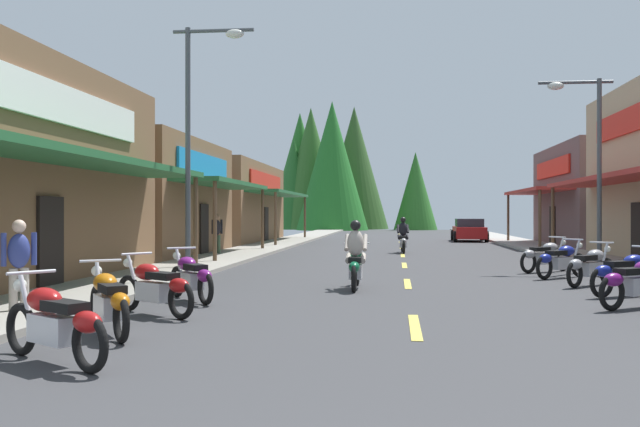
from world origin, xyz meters
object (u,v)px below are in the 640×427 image
Objects in this scene: motorcycle_parked_left_0 at (55,321)px; streetlamp_right at (587,144)px; motorcycle_parked_left_2 at (155,286)px; pedestrian_by_shop at (19,261)px; motorcycle_parked_left_1 at (109,301)px; rider_cruising_trailing at (403,238)px; motorcycle_parked_right_2 at (638,281)px; rider_cruising_lead at (356,260)px; motorcycle_parked_left_3 at (191,276)px; motorcycle_parked_right_5 at (561,260)px; motorcycle_parked_right_6 at (545,256)px; streetlamp_left at (200,116)px; parked_car_curbside at (469,230)px; motorcycle_parked_right_4 at (591,265)px; motorcycle_parked_right_3 at (627,273)px; pedestrian_browsing at (217,232)px.

streetlamp_right is at bearing -90.22° from motorcycle_parked_left_0.
pedestrian_by_shop is at bearing 47.44° from motorcycle_parked_left_2.
rider_cruising_trailing is (4.34, 20.96, 0.17)m from motorcycle_parked_left_1.
motorcycle_parked_right_2 is 5.91m from rider_cruising_lead.
motorcycle_parked_left_1 is 3.83m from motorcycle_parked_left_3.
motorcycle_parked_right_5 is at bearing -162.31° from rider_cruising_trailing.
motorcycle_parked_right_6 is (-1.43, -0.93, -3.34)m from streetlamp_right.
streetlamp_left is at bearing -27.80° from motorcycle_parked_left_1.
pedestrian_by_shop is (-10.56, -2.24, 0.44)m from motorcycle_parked_right_2.
motorcycle_parked_right_2 is 0.84× the size of rider_cruising_trailing.
motorcycle_parked_left_2 is 0.41× the size of parked_car_curbside.
pedestrian_by_shop is (-5.29, -4.91, 0.28)m from rider_cruising_lead.
streetlamp_right is 16.46m from pedestrian_by_shop.
streetlamp_left reaches higher than rider_cruising_lead.
motorcycle_parked_right_4 and motorcycle_parked_left_3 have the same top height.
motorcycle_parked_left_0 is 0.42× the size of parked_car_curbside.
motorcycle_parked_right_6 is 14.54m from pedestrian_by_shop.
rider_cruising_trailing reaches higher than motorcycle_parked_left_0.
parked_car_curbside is at bearing 57.96° from motorcycle_parked_right_3.
streetlamp_right is 2.71× the size of rider_cruising_lead.
parked_car_curbside reaches higher than motorcycle_parked_left_0.
motorcycle_parked_left_1 is at bearing -172.91° from motorcycle_parked_right_5.
motorcycle_parked_right_4 and motorcycle_parked_left_1 have the same top height.
motorcycle_parked_left_2 is at bearing 165.20° from rider_cruising_trailing.
pedestrian_by_shop is (-2.16, -0.45, 0.44)m from motorcycle_parked_left_2.
motorcycle_parked_right_6 is (-0.42, 5.88, 0.00)m from motorcycle_parked_right_3.
motorcycle_parked_right_3 is 11.40m from motorcycle_parked_left_0.
motorcycle_parked_right_3 and motorcycle_parked_right_5 have the same top height.
streetlamp_left is 9.65m from motorcycle_parked_left_1.
motorcycle_parked_left_2 is 1.92m from motorcycle_parked_left_3.
motorcycle_parked_right_4 is 26.73m from parked_car_curbside.
motorcycle_parked_right_4 is at bearing -77.93° from rider_cruising_lead.
motorcycle_parked_right_2 is at bearing -101.81° from motorcycle_parked_left_1.
motorcycle_parked_right_4 is at bearing -124.92° from motorcycle_parked_right_6.
motorcycle_parked_right_2 and motorcycle_parked_right_3 have the same top height.
streetlamp_right reaches higher than motorcycle_parked_right_4.
motorcycle_parked_right_4 is at bearing -84.15° from motorcycle_parked_left_1.
parked_car_curbside reaches higher than motorcycle_parked_right_3.
pedestrian_browsing is (-7.45, -3.10, 0.33)m from rider_cruising_trailing.
motorcycle_parked_left_1 is 0.84× the size of rider_cruising_trailing.
motorcycle_parked_right_5 is at bearing 49.55° from motorcycle_parked_right_4.
streetlamp_left is 6.16m from rider_cruising_lead.
motorcycle_parked_right_2 is at bearing -134.38° from motorcycle_parked_right_3.
streetlamp_left is at bearing 126.69° from motorcycle_parked_right_4.
motorcycle_parked_right_2 and motorcycle_parked_left_1 have the same top height.
pedestrian_browsing reaches higher than motorcycle_parked_right_3.
pedestrian_by_shop is at bearing 98.84° from motorcycle_parked_left_3.
pedestrian_browsing reaches higher than motorcycle_parked_right_4.
motorcycle_parked_right_5 is at bearing -3.58° from pedestrian_browsing.
streetlamp_right reaches higher than motorcycle_parked_left_0.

